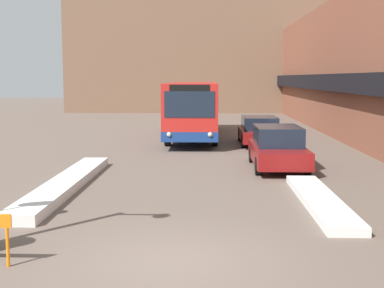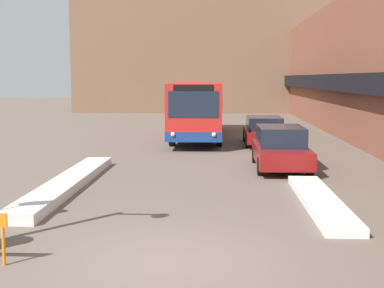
{
  "view_description": "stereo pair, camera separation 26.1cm",
  "coord_description": "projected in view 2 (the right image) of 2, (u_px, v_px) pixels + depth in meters",
  "views": [
    {
      "loc": [
        0.68,
        -9.29,
        3.29
      ],
      "look_at": [
        0.23,
        4.84,
        1.54
      ],
      "focal_mm": 50.0,
      "sensor_mm": 36.0,
      "label": 1
    },
    {
      "loc": [
        0.94,
        -9.28,
        3.29
      ],
      "look_at": [
        0.23,
        4.84,
        1.54
      ],
      "focal_mm": 50.0,
      "sensor_mm": 36.0,
      "label": 2
    }
  ],
  "objects": [
    {
      "name": "building_backdrop_far",
      "position": [
        210.0,
        14.0,
        52.81
      ],
      "size": [
        26.0,
        8.0,
        19.08
      ],
      "color": "brown",
      "rests_on": "ground_plane"
    },
    {
      "name": "city_bus",
      "position": [
        199.0,
        108.0,
        29.47
      ],
      "size": [
        2.57,
        12.22,
        3.03
      ],
      "color": "red",
      "rests_on": "ground_plane"
    },
    {
      "name": "ground_plane",
      "position": [
        166.0,
        261.0,
        9.65
      ],
      "size": [
        160.0,
        160.0,
        0.0
      ],
      "primitive_type": "plane",
      "color": "#66564C"
    },
    {
      "name": "parked_car_front",
      "position": [
        281.0,
        148.0,
        19.43
      ],
      "size": [
        1.86,
        4.46,
        1.54
      ],
      "color": "maroon",
      "rests_on": "ground_plane"
    },
    {
      "name": "snow_bank_right",
      "position": [
        320.0,
        201.0,
        13.91
      ],
      "size": [
        0.9,
        5.95,
        0.21
      ],
      "color": "silver",
      "rests_on": "ground_plane"
    },
    {
      "name": "building_row_right",
      "position": [
        367.0,
        69.0,
        32.47
      ],
      "size": [
        5.5,
        60.0,
        7.71
      ],
      "color": "brown",
      "rests_on": "ground_plane"
    },
    {
      "name": "snow_bank_left",
      "position": [
        68.0,
        183.0,
        16.13
      ],
      "size": [
        0.9,
        8.6,
        0.28
      ],
      "color": "silver",
      "rests_on": "ground_plane"
    },
    {
      "name": "parked_car_middle",
      "position": [
        264.0,
        130.0,
        26.51
      ],
      "size": [
        1.94,
        4.54,
        1.37
      ],
      "color": "maroon",
      "rests_on": "ground_plane"
    }
  ]
}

